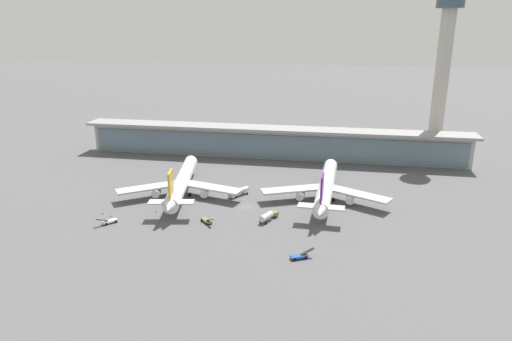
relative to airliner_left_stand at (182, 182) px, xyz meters
The scene contains 13 objects.
ground_plane 27.91m from the airliner_left_stand, 16.38° to the right, with size 1200.00×1200.00×0.00m, color #515154.
airliner_left_stand is the anchor object (origin of this frame).
airliner_centre_stand 53.90m from the airliner_left_stand, ahead, with size 47.07×61.20×16.30m.
service_truck_near_nose_blue 64.29m from the airliner_left_stand, 41.13° to the right, with size 6.66×4.34×2.70m.
service_truck_under_wing_olive 40.26m from the airliner_left_stand, 26.98° to the right, with size 5.55×8.77×2.95m.
service_truck_mid_apron_white 33.32m from the airliner_left_stand, 116.40° to the right, with size 5.30×6.16×2.70m.
service_truck_by_tail_white 22.04m from the airliner_left_stand, ahead, with size 6.88×8.27×2.95m.
service_truck_on_taxiway_olive 28.82m from the airliner_left_stand, 55.06° to the right, with size 5.72×5.81×2.70m.
terminal_building 62.84m from the airliner_left_stand, 65.21° to the left, with size 184.17×12.80×15.20m.
control_tower 129.39m from the airliner_left_stand, 34.01° to the left, with size 12.00×12.00×80.90m.
safety_cone_alpha 31.21m from the airliner_left_stand, 132.06° to the right, with size 0.62×0.62×0.70m.
safety_cone_bravo 18.99m from the airliner_left_stand, 100.13° to the right, with size 0.62×0.62×0.70m.
safety_cone_charlie 29.89m from the airliner_left_stand, 124.86° to the right, with size 0.62×0.62×0.70m.
Camera 1 is at (30.33, -149.04, 61.81)m, focal length 32.44 mm.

